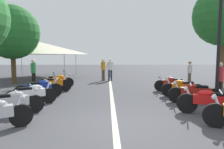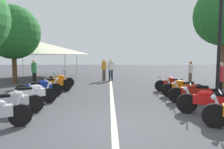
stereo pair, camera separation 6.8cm
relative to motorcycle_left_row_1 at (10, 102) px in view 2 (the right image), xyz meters
name	(u,v)px [view 2 (the right image)]	position (x,y,z in m)	size (l,w,h in m)	color
ground_plane	(114,127)	(-1.07, -3.34, -0.45)	(80.00, 80.00, 0.00)	#424247
lane_centre_stripe	(112,97)	(2.90, -3.34, -0.45)	(17.22, 0.16, 0.01)	beige
motorcycle_left_row_1	(10,102)	(0.00, 0.00, 0.00)	(1.19, 1.92, 0.99)	black
motorcycle_left_row_2	(32,94)	(1.44, -0.13, 0.00)	(1.16, 1.80, 0.99)	black
motorcycle_left_row_3	(40,88)	(2.86, 0.02, 0.02)	(1.05, 2.02, 1.21)	black
motorcycle_left_row_4	(54,84)	(4.24, -0.24, 0.02)	(1.06, 1.86, 1.22)	black
motorcycle_left_row_5	(58,81)	(5.69, -0.08, 0.00)	(1.05, 1.93, 0.98)	black
motorcycle_right_row_1	(211,101)	(-0.07, -6.53, 0.02)	(1.01, 2.11, 1.02)	black
motorcycle_right_row_2	(195,92)	(1.58, -6.71, 0.01)	(0.84, 2.16, 1.00)	black
motorcycle_right_row_3	(183,88)	(2.84, -6.67, 0.00)	(0.79, 1.98, 1.00)	black
motorcycle_right_row_4	(173,84)	(4.22, -6.68, 0.00)	(0.96, 1.96, 0.99)	black
street_lamp_twin_globe	(220,23)	(1.93, -7.81, 2.85)	(0.32, 1.22, 4.82)	black
traffic_cone_0	(192,86)	(4.36, -7.77, -0.16)	(0.36, 0.36, 0.61)	orange
bystander_0	(104,68)	(9.27, -2.81, 0.58)	(0.45, 0.35, 1.74)	brown
bystander_1	(34,70)	(6.48, 1.60, 0.57)	(0.52, 0.32, 1.73)	black
bystander_2	(190,71)	(7.14, -8.78, 0.48)	(0.38, 0.42, 1.59)	brown
bystander_3	(220,78)	(2.22, -8.07, 0.53)	(0.38, 0.42, 1.68)	black
bystander_4	(111,68)	(9.27, -3.35, 0.56)	(0.32, 0.52, 1.73)	#1E2338
roadside_tree_0	(13,32)	(7.92, 3.52, 3.14)	(3.76, 3.76, 5.48)	brown
event_tent	(40,48)	(11.68, 2.93, 2.20)	(6.21, 6.21, 3.20)	beige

